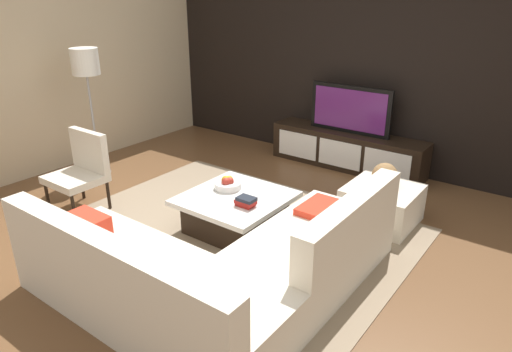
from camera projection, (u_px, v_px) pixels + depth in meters
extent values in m
plane|color=brown|center=(238.00, 236.00, 4.61)|extent=(14.00, 14.00, 0.00)
cube|color=black|center=(364.00, 61.00, 6.09)|extent=(6.40, 0.12, 2.80)
cube|color=beige|center=(53.00, 63.00, 5.99)|extent=(0.12, 5.20, 2.80)
cube|color=gray|center=(230.00, 233.00, 4.66)|extent=(3.41, 2.69, 0.01)
cube|color=black|center=(347.00, 150.00, 6.30)|extent=(2.13, 0.45, 0.50)
cube|color=white|center=(297.00, 145.00, 6.49)|extent=(0.60, 0.01, 0.35)
cube|color=white|center=(339.00, 154.00, 6.13)|extent=(0.60, 0.01, 0.35)
cube|color=white|center=(387.00, 165.00, 5.77)|extent=(0.60, 0.01, 0.35)
cube|color=black|center=(350.00, 109.00, 6.09)|extent=(1.13, 0.05, 0.63)
cube|color=#591E66|center=(349.00, 110.00, 6.06)|extent=(1.02, 0.01, 0.53)
cube|color=beige|center=(150.00, 290.00, 3.46)|extent=(2.27, 0.85, 0.41)
cube|color=beige|center=(106.00, 265.00, 3.06)|extent=(2.27, 0.18, 0.39)
cube|color=beige|center=(312.00, 253.00, 3.95)|extent=(0.85, 1.52, 0.41)
cube|color=beige|center=(352.00, 222.00, 3.61)|extent=(0.18, 1.52, 0.39)
cube|color=red|center=(89.00, 227.00, 3.71)|extent=(0.36, 0.20, 0.22)
cube|color=red|center=(335.00, 212.00, 4.14)|extent=(0.60, 0.44, 0.06)
cube|color=black|center=(236.00, 215.00, 4.68)|extent=(0.78, 0.79, 0.33)
cube|color=white|center=(235.00, 198.00, 4.61)|extent=(0.97, 0.99, 0.05)
cylinder|color=black|center=(47.00, 196.00, 5.06)|extent=(0.04, 0.04, 0.38)
cylinder|color=black|center=(73.00, 208.00, 4.79)|extent=(0.04, 0.04, 0.38)
cylinder|color=black|center=(82.00, 183.00, 5.38)|extent=(0.04, 0.04, 0.38)
cylinder|color=black|center=(108.00, 194.00, 5.11)|extent=(0.04, 0.04, 0.38)
cube|color=beige|center=(75.00, 179.00, 5.01)|extent=(0.57, 0.51, 0.08)
cube|color=beige|center=(89.00, 150.00, 5.07)|extent=(0.57, 0.08, 0.45)
cylinder|color=#A5A5AA|center=(100.00, 172.00, 6.17)|extent=(0.28, 0.28, 0.02)
cylinder|color=#A5A5AA|center=(94.00, 125.00, 5.92)|extent=(0.03, 0.03, 1.29)
cylinder|color=white|center=(85.00, 61.00, 5.62)|extent=(0.33, 0.33, 0.32)
cube|color=beige|center=(381.00, 205.00, 4.82)|extent=(0.70, 0.70, 0.40)
cylinder|color=silver|center=(228.00, 185.00, 4.76)|extent=(0.28, 0.28, 0.07)
sphere|color=#B23326|center=(230.00, 181.00, 4.73)|extent=(0.08, 0.08, 0.08)
sphere|color=gold|center=(229.00, 180.00, 4.76)|extent=(0.08, 0.08, 0.08)
sphere|color=gold|center=(226.00, 180.00, 4.75)|extent=(0.09, 0.09, 0.09)
sphere|color=#B23326|center=(226.00, 182.00, 4.71)|extent=(0.09, 0.09, 0.09)
sphere|color=#997247|center=(385.00, 176.00, 4.70)|extent=(0.26, 0.26, 0.26)
cube|color=maroon|center=(245.00, 204.00, 4.39)|extent=(0.17, 0.12, 0.03)
cube|color=maroon|center=(246.00, 202.00, 4.37)|extent=(0.19, 0.12, 0.03)
cube|color=#1E232D|center=(246.00, 199.00, 4.35)|extent=(0.17, 0.13, 0.03)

